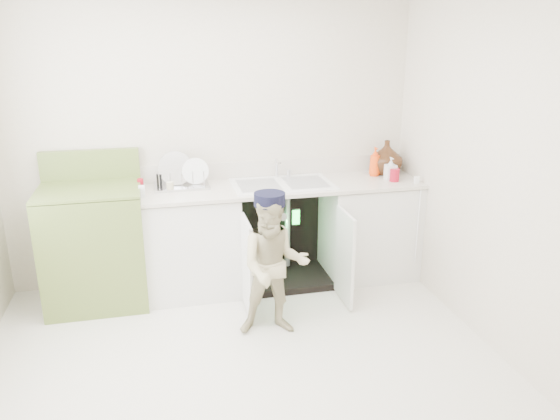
% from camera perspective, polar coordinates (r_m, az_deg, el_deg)
% --- Properties ---
extents(ground, '(3.50, 3.50, 0.00)m').
position_cam_1_polar(ground, '(3.84, -3.77, -15.77)').
color(ground, beige).
rests_on(ground, ground).
extents(room_shell, '(6.00, 5.50, 1.26)m').
position_cam_1_polar(room_shell, '(3.31, -4.22, 2.46)').
color(room_shell, beige).
rests_on(room_shell, ground).
extents(counter_run, '(2.44, 1.02, 1.21)m').
position_cam_1_polar(counter_run, '(4.79, 0.52, -2.21)').
color(counter_run, white).
rests_on(counter_run, ground).
extents(avocado_stove, '(0.79, 0.65, 1.22)m').
position_cam_1_polar(avocado_stove, '(4.66, -18.77, -3.41)').
color(avocado_stove, olive).
rests_on(avocado_stove, ground).
extents(repair_worker, '(0.61, 0.73, 1.08)m').
position_cam_1_polar(repair_worker, '(3.95, -0.63, -5.75)').
color(repair_worker, '#C6B68E').
rests_on(repair_worker, ground).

